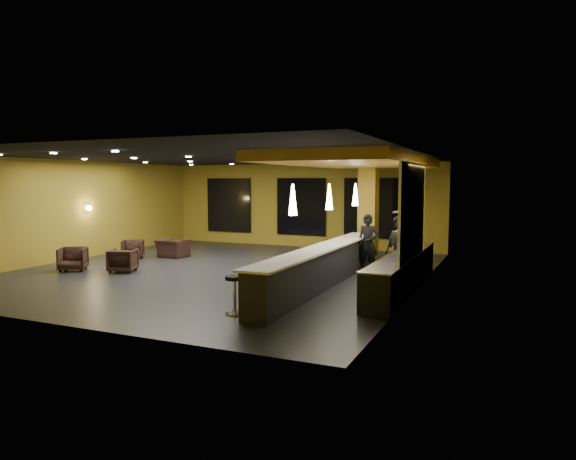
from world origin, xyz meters
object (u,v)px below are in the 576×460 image
at_px(bar_stool_3, 292,265).
at_px(bar_stool_6, 330,249).
at_px(armchair_d, 173,248).
at_px(pendant_0, 293,200).
at_px(armchair_b, 123,260).
at_px(armchair_c, 133,249).
at_px(column, 368,211).
at_px(bar_stool_2, 274,271).
at_px(bar_stool_4, 306,258).
at_px(staff_a, 368,243).
at_px(staff_b, 399,243).
at_px(bar_stool_0, 235,290).
at_px(bar_counter, 323,267).
at_px(staff_c, 400,244).
at_px(pendant_2, 355,195).
at_px(pendant_1, 329,197).
at_px(prep_counter, 402,272).
at_px(bar_stool_1, 256,279).
at_px(bar_stool_5, 325,254).
at_px(armchair_a, 73,259).

height_order(bar_stool_3, bar_stool_6, bar_stool_6).
bearing_deg(armchair_d, pendant_0, 147.85).
relative_size(armchair_b, armchair_c, 1.05).
bearing_deg(column, bar_stool_2, -98.26).
xyz_separation_m(armchair_b, bar_stool_4, (5.42, 1.50, 0.19)).
distance_m(staff_a, bar_stool_6, 1.69).
bearing_deg(bar_stool_3, column, 79.03).
xyz_separation_m(staff_b, armchair_b, (-7.61, -3.89, -0.47)).
relative_size(bar_stool_0, bar_stool_6, 0.96).
xyz_separation_m(bar_counter, bar_stool_3, (-0.89, 0.00, 0.02)).
height_order(armchair_b, bar_stool_6, bar_stool_6).
xyz_separation_m(staff_c, armchair_b, (-7.79, -3.22, -0.52)).
distance_m(column, staff_c, 2.48).
relative_size(pendant_2, staff_c, 0.40).
bearing_deg(column, pendant_1, -90.00).
xyz_separation_m(prep_counter, pendant_1, (-2.00, 0.00, 1.92)).
bearing_deg(pendant_0, column, 90.00).
bearing_deg(pendant_2, armchair_d, -177.81).
relative_size(bar_counter, staff_b, 4.85).
bearing_deg(bar_stool_4, bar_stool_1, -87.44).
relative_size(bar_stool_0, bar_stool_3, 1.01).
bearing_deg(bar_stool_5, bar_stool_1, -90.52).
bearing_deg(pendant_2, prep_counter, -51.34).
distance_m(pendant_0, armchair_b, 6.82).
bearing_deg(bar_stool_4, staff_c, 35.97).
height_order(bar_counter, staff_c, staff_c).
bearing_deg(staff_c, staff_b, 116.96).
relative_size(bar_stool_1, bar_stool_4, 1.00).
bearing_deg(staff_b, bar_stool_3, -97.94).
height_order(staff_b, bar_stool_3, staff_b).
xyz_separation_m(prep_counter, bar_stool_2, (-2.84, -1.71, 0.12)).
bearing_deg(bar_stool_4, bar_stool_0, -87.39).
height_order(bar_stool_1, bar_stool_5, bar_stool_1).
relative_size(bar_counter, bar_stool_5, 9.49).
height_order(armchair_a, bar_stool_0, bar_stool_0).
bearing_deg(pendant_0, bar_stool_4, 106.26).
distance_m(prep_counter, bar_stool_6, 4.02).
bearing_deg(staff_a, prep_counter, -56.08).
bearing_deg(pendant_0, armchair_b, 165.92).
bearing_deg(bar_stool_5, armchair_c, -178.09).
xyz_separation_m(pendant_1, bar_stool_2, (-0.84, -1.71, -1.80)).
height_order(column, staff_c, column).
xyz_separation_m(pendant_2, bar_stool_6, (-0.91, 0.27, -1.81)).
distance_m(bar_counter, staff_a, 2.59).
bearing_deg(pendant_1, bar_stool_6, 108.27).
bearing_deg(staff_b, pendant_0, -79.04).
bearing_deg(bar_stool_0, column, 85.08).
relative_size(pendant_1, staff_b, 0.42).
relative_size(bar_stool_2, bar_stool_3, 1.07).
height_order(pendant_2, bar_stool_6, pendant_2).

